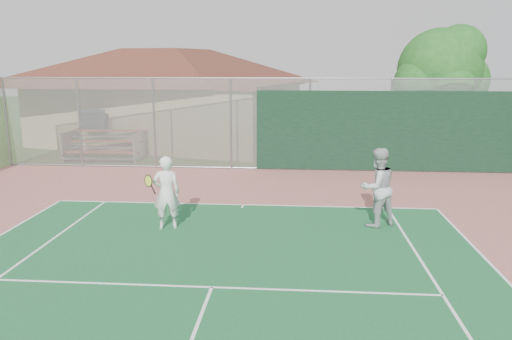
{
  "coord_description": "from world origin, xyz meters",
  "views": [
    {
      "loc": [
        1.47,
        -1.96,
        4.0
      ],
      "look_at": [
        0.53,
        9.9,
        1.48
      ],
      "focal_mm": 35.0,
      "sensor_mm": 36.0,
      "label": 1
    }
  ],
  "objects_px": {
    "bleachers": "(105,144)",
    "player_white_front": "(166,193)",
    "clubhouse": "(169,87)",
    "tree": "(442,73)",
    "player_grey_back": "(377,188)"
  },
  "relations": [
    {
      "from": "bleachers",
      "to": "player_white_front",
      "type": "height_order",
      "value": "player_white_front"
    },
    {
      "from": "clubhouse",
      "to": "player_white_front",
      "type": "relative_size",
      "value": 8.18
    },
    {
      "from": "clubhouse",
      "to": "bleachers",
      "type": "height_order",
      "value": "clubhouse"
    },
    {
      "from": "bleachers",
      "to": "tree",
      "type": "xyz_separation_m",
      "value": [
        14.05,
        0.49,
        3.02
      ]
    },
    {
      "from": "player_white_front",
      "to": "player_grey_back",
      "type": "xyz_separation_m",
      "value": [
        5.18,
        0.63,
        0.07
      ]
    },
    {
      "from": "bleachers",
      "to": "player_white_front",
      "type": "bearing_deg",
      "value": -62.63
    },
    {
      "from": "bleachers",
      "to": "tree",
      "type": "relative_size",
      "value": 0.59
    },
    {
      "from": "clubhouse",
      "to": "player_grey_back",
      "type": "relative_size",
      "value": 7.52
    },
    {
      "from": "bleachers",
      "to": "player_grey_back",
      "type": "bearing_deg",
      "value": -41.19
    },
    {
      "from": "player_white_front",
      "to": "player_grey_back",
      "type": "bearing_deg",
      "value": 171.9
    },
    {
      "from": "tree",
      "to": "player_white_front",
      "type": "relative_size",
      "value": 3.06
    },
    {
      "from": "tree",
      "to": "player_grey_back",
      "type": "relative_size",
      "value": 2.81
    },
    {
      "from": "player_white_front",
      "to": "player_grey_back",
      "type": "relative_size",
      "value": 0.92
    },
    {
      "from": "bleachers",
      "to": "player_grey_back",
      "type": "xyz_separation_m",
      "value": [
        10.22,
        -8.41,
        0.35
      ]
    },
    {
      "from": "bleachers",
      "to": "clubhouse",
      "type": "bearing_deg",
      "value": 70.58
    }
  ]
}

